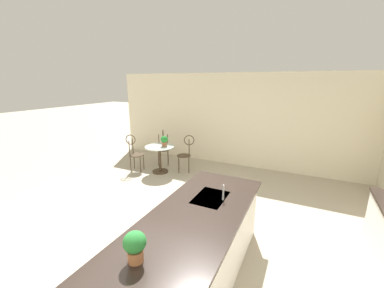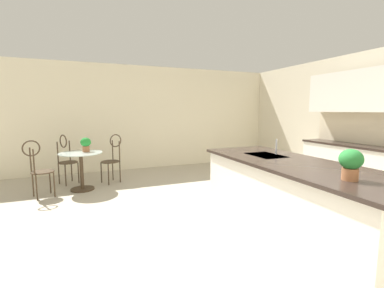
{
  "view_description": "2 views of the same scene",
  "coord_description": "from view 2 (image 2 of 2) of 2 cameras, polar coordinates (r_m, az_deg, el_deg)",
  "views": [
    {
      "loc": [
        2.52,
        1.92,
        2.46
      ],
      "look_at": [
        -1.62,
        -0.1,
        1.24
      ],
      "focal_mm": 22.22,
      "sensor_mm": 36.0,
      "label": 1
    },
    {
      "loc": [
        2.78,
        -1.52,
        1.55
      ],
      "look_at": [
        -0.69,
        -0.11,
        1.07
      ],
      "focal_mm": 24.72,
      "sensor_mm": 36.0,
      "label": 2
    }
  ],
  "objects": [
    {
      "name": "kitchen_island",
      "position": [
        3.6,
        20.82,
        -10.8
      ],
      "size": [
        2.8,
        1.06,
        0.92
      ],
      "color": "white",
      "rests_on": "ground"
    },
    {
      "name": "chair_by_island",
      "position": [
        6.2,
        -25.48,
        -2.51
      ],
      "size": [
        0.52,
        0.52,
        1.04
      ],
      "color": "#3D2D1E",
      "rests_on": "ground"
    },
    {
      "name": "upper_cabinet_run",
      "position": [
        5.69,
        34.2,
        9.55
      ],
      "size": [
        2.4,
        0.36,
        0.76
      ],
      "color": "white",
      "rests_on": "back_counter_run"
    },
    {
      "name": "bistro_table",
      "position": [
        5.59,
        -22.75,
        -4.7
      ],
      "size": [
        0.8,
        0.8,
        0.74
      ],
      "color": "#3D2D1E",
      "rests_on": "ground"
    },
    {
      "name": "potted_plant_counter_far",
      "position": [
        2.79,
        31.06,
        -3.43
      ],
      "size": [
        0.2,
        0.2,
        0.29
      ],
      "color": "#9E603D",
      "rests_on": "kitchen_island"
    },
    {
      "name": "potted_plant_on_table",
      "position": [
        5.61,
        -21.94,
        0.08
      ],
      "size": [
        0.2,
        0.2,
        0.28
      ],
      "color": "#9E603D",
      "rests_on": "bistro_table"
    },
    {
      "name": "chair_near_window",
      "position": [
        5.94,
        -16.79,
        -2.51
      ],
      "size": [
        0.51,
        0.52,
        1.04
      ],
      "color": "#3D2D1E",
      "rests_on": "ground"
    },
    {
      "name": "sink_faucet",
      "position": [
        4.0,
        17.74,
        -0.58
      ],
      "size": [
        0.02,
        0.02,
        0.22
      ],
      "primitive_type": "cylinder",
      "color": "#B2B5BA",
      "rests_on": "kitchen_island"
    },
    {
      "name": "ground_plane",
      "position": [
        3.53,
        6.15,
        -18.85
      ],
      "size": [
        40.0,
        40.0,
        0.0
      ],
      "primitive_type": "plane",
      "color": "#B2A893"
    },
    {
      "name": "wall_left_window",
      "position": [
        7.21,
        -10.03,
        5.58
      ],
      "size": [
        0.12,
        7.8,
        2.7
      ],
      "primitive_type": "cube",
      "color": "beige",
      "rests_on": "ground"
    },
    {
      "name": "back_counter_run",
      "position": [
        5.8,
        33.35,
        -4.46
      ],
      "size": [
        2.44,
        0.64,
        1.52
      ],
      "color": "white",
      "rests_on": "ground"
    },
    {
      "name": "chair_toward_desk",
      "position": [
        5.41,
        -30.2,
        -4.15
      ],
      "size": [
        0.49,
        0.52,
        1.04
      ],
      "color": "#3D2D1E",
      "rests_on": "ground"
    }
  ]
}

